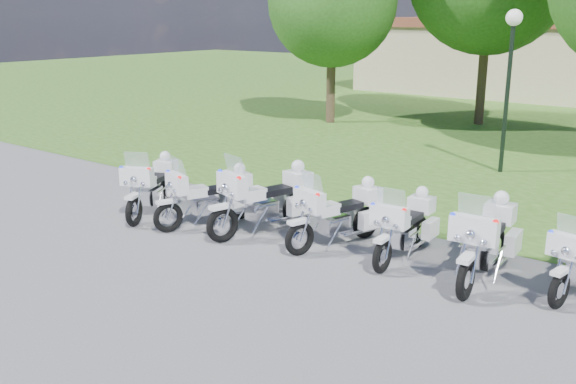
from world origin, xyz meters
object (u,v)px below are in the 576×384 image
Objects in this scene: motorcycle_0 at (153,185)px; motorcycle_1 at (210,195)px; motorcycle_5 at (486,239)px; lamp_post at (511,52)px; motorcycle_3 at (340,213)px; motorcycle_4 at (406,225)px; motorcycle_2 at (267,198)px.

motorcycle_1 is at bearing 162.35° from motorcycle_0.
motorcycle_5 is (7.22, 0.91, 0.04)m from motorcycle_0.
lamp_post reaches higher than motorcycle_0.
motorcycle_3 is at bearing -147.14° from motorcycle_1.
motorcycle_0 is at bearing 6.88° from motorcycle_4.
motorcycle_3 is at bearing 166.25° from motorcycle_0.
motorcycle_2 reaches higher than motorcycle_3.
motorcycle_2 is 1.14× the size of motorcycle_4.
motorcycle_5 is (4.40, 0.37, -0.02)m from motorcycle_2.
motorcycle_0 reaches higher than motorcycle_1.
motorcycle_2 is 0.56× the size of lamp_post.
motorcycle_3 reaches higher than motorcycle_1.
lamp_post is (4.77, 8.52, 2.67)m from motorcycle_0.
motorcycle_5 is at bearing 175.24° from motorcycle_4.
motorcycle_1 is 9.33m from lamp_post.
motorcycle_0 is at bearing 26.67° from motorcycle_3.
motorcycle_3 is (2.82, 0.61, 0.00)m from motorcycle_1.
motorcycle_1 is 0.89× the size of motorcycle_5.
lamp_post is (-0.94, 7.55, 2.71)m from motorcycle_4.
motorcycle_3 is 1.02× the size of motorcycle_4.
motorcycle_5 is at bearing -72.16° from lamp_post.
motorcycle_5 is at bearing -160.94° from motorcycle_3.
motorcycle_4 is (2.89, 0.42, -0.10)m from motorcycle_2.
motorcycle_5 is at bearing -159.47° from motorcycle_2.
motorcycle_2 is at bearing -0.21° from motorcycle_5.
motorcycle_2 is at bearing -142.69° from motorcycle_1.
motorcycle_4 is at bearing -7.03° from motorcycle_5.
motorcycle_5 is 0.55× the size of lamp_post.
motorcycle_3 is 1.32m from motorcycle_4.
motorcycle_0 is 0.87× the size of motorcycle_2.
motorcycle_1 is 2.89m from motorcycle_3.
motorcycle_1 is (1.58, 0.17, -0.01)m from motorcycle_0.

